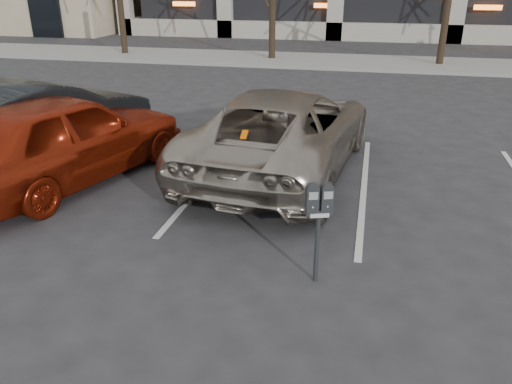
% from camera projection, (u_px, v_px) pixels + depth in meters
% --- Properties ---
extents(ground, '(140.00, 140.00, 0.00)m').
position_uv_depth(ground, '(257.00, 240.00, 6.98)').
color(ground, '#28282B').
rests_on(ground, ground).
extents(sidewalk, '(80.00, 4.00, 0.12)m').
position_uv_depth(sidewalk, '(341.00, 62.00, 21.27)').
color(sidewalk, gray).
rests_on(sidewalk, ground).
extents(stall_lines, '(16.90, 5.20, 0.00)m').
position_uv_depth(stall_lines, '(212.00, 173.00, 9.33)').
color(stall_lines, silver).
rests_on(stall_lines, ground).
extents(parking_meter, '(0.34, 0.22, 1.25)m').
position_uv_depth(parking_meter, '(319.00, 209.00, 5.67)').
color(parking_meter, black).
rests_on(parking_meter, ground).
extents(suv_silver, '(3.13, 5.80, 1.55)m').
position_uv_depth(suv_silver, '(283.00, 130.00, 9.24)').
color(suv_silver, '#A79D8E').
rests_on(suv_silver, ground).
extents(car_red, '(3.17, 5.06, 1.61)m').
position_uv_depth(car_red, '(65.00, 138.00, 8.71)').
color(car_red, maroon).
rests_on(car_red, ground).
extents(car_dark, '(3.07, 5.00, 1.56)m').
position_uv_depth(car_dark, '(42.00, 119.00, 9.92)').
color(car_dark, black).
rests_on(car_dark, ground).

